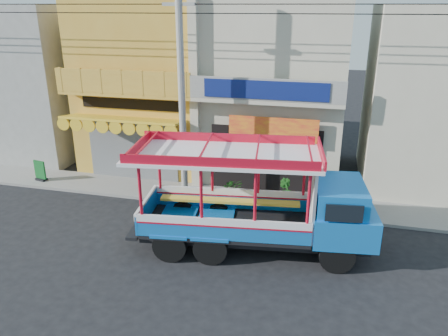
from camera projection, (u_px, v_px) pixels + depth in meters
name	position (u px, v px, depth m)	size (l,w,h in m)	color
ground	(182.00, 245.00, 14.69)	(90.00, 90.00, 0.00)	black
sidewalk	(213.00, 196.00, 18.30)	(30.00, 2.00, 0.12)	slate
shophouse_left	(156.00, 80.00, 21.38)	(6.00, 7.50, 8.24)	gold
shophouse_right	(277.00, 85.00, 20.02)	(6.00, 6.75, 8.24)	#B4AC94
party_pilaster	(195.00, 98.00, 17.91)	(0.35, 0.30, 8.00)	#B4AC94
filler_building_left	(33.00, 81.00, 23.12)	(6.00, 6.00, 7.60)	gray
filler_building_right	(441.00, 99.00, 18.56)	(6.00, 6.00, 7.60)	#B4AC94
utility_pole	(185.00, 78.00, 16.11)	(28.00, 0.26, 9.00)	gray
songthaew_truck	(271.00, 202.00, 13.79)	(7.92, 3.43, 3.58)	black
green_sign	(40.00, 172.00, 19.64)	(0.61, 0.38, 0.93)	black
potted_plant_a	(233.00, 189.00, 17.74)	(0.80, 0.70, 0.89)	#194C15
potted_plant_b	(286.00, 190.00, 17.59)	(0.50, 0.41, 0.92)	#194C15
potted_plant_c	(326.00, 189.00, 17.71)	(0.52, 0.52, 0.92)	#194C15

